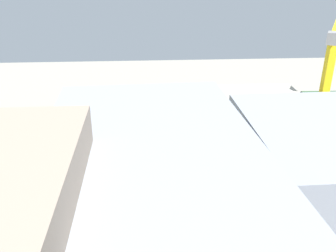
{
  "coord_description": "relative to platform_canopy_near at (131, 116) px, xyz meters",
  "views": [
    {
      "loc": [
        9.05,
        84.91,
        44.23
      ],
      "look_at": [
        3.49,
        0.0,
        6.22
      ],
      "focal_mm": 38.93,
      "sensor_mm": 36.0,
      "label": 1
    }
  ],
  "objects": [
    {
      "name": "track_rails",
      "position": [
        -13.45,
        -8.83,
        -4.0
      ],
      "size": [
        118.37,
        10.6,
        0.12
      ],
      "color": "#9E9EA8",
      "rests_on": "ground"
    },
    {
      "name": "street_tree_1",
      "position": [
        8.79,
        23.9,
        1.71
      ],
      "size": [
        6.34,
        6.34,
        9.07
      ],
      "color": "brown",
      "rests_on": "ground"
    },
    {
      "name": "construction_building",
      "position": [
        -13.43,
        36.62,
        6.64
      ],
      "size": [
        39.54,
        18.35,
        21.63
      ],
      "primitive_type": "cube",
      "rotation": [
        0.0,
        0.0,
        -0.03
      ],
      "color": "yellow",
      "rests_on": "ground"
    },
    {
      "name": "ground_plane",
      "position": [
        -13.45,
        12.4,
        -4.18
      ],
      "size": [
        189.45,
        189.45,
        0.0
      ],
      "primitive_type": "plane",
      "color": "#9E998C",
      "rests_on": "ground"
    },
    {
      "name": "box_truck_2",
      "position": [
        -3.45,
        23.73,
        -2.53
      ],
      "size": [
        9.62,
        3.27,
        3.39
      ],
      "color": "black",
      "rests_on": "ground"
    },
    {
      "name": "traffic_light",
      "position": [
        -22.64,
        22.97,
        0.55
      ],
      "size": [
        0.5,
        0.36,
        7.22
      ],
      "color": "#333333",
      "rests_on": "ground"
    },
    {
      "name": "rail_bed",
      "position": [
        -13.45,
        -8.83,
        -4.18
      ],
      "size": [
        118.73,
        17.04,
        0.01
      ],
      "primitive_type": "cube",
      "rotation": [
        0.0,
        0.0,
        -0.03
      ],
      "color": "#5B544C",
      "rests_on": "ground"
    },
    {
      "name": "parked_car_5",
      "position": [
        1.31,
        14.51,
        -3.36
      ],
      "size": [
        4.4,
        1.75,
        1.83
      ],
      "color": "black",
      "rests_on": "ground"
    },
    {
      "name": "tower_crane",
      "position": [
        -39.39,
        31.79,
        16.42
      ],
      "size": [
        15.71,
        26.44,
        33.93
      ],
      "color": "gray",
      "rests_on": "ground"
    },
    {
      "name": "parked_car_1",
      "position": [
        -32.23,
        14.49,
        -3.38
      ],
      "size": [
        4.88,
        2.01,
        1.8
      ],
      "color": "black",
      "rests_on": "ground"
    },
    {
      "name": "parked_car_4",
      "position": [
        -6.82,
        14.59,
        -3.39
      ],
      "size": [
        4.4,
        2.1,
        1.79
      ],
      "color": "black",
      "rests_on": "ground"
    },
    {
      "name": "parked_car_6",
      "position": [
        9.3,
        14.74,
        -3.46
      ],
      "size": [
        4.79,
        2.02,
        1.62
      ],
      "color": "black",
      "rests_on": "ground"
    },
    {
      "name": "construction_roof_slab",
      "position": [
        -13.43,
        36.62,
        17.65
      ],
      "size": [
        40.16,
        18.96,
        0.4
      ],
      "primitive_type": "cube",
      "rotation": [
        0.0,
        0.0,
        -0.03
      ],
      "color": "#B7B2A8",
      "rests_on": "construction_building"
    },
    {
      "name": "passenger_coach",
      "position": [
        -63.77,
        -11.81,
        -0.86
      ],
      "size": [
        17.94,
        3.64,
        6.32
      ],
      "color": "black",
      "rests_on": "ground"
    },
    {
      "name": "parked_car_3",
      "position": [
        -14.98,
        14.86,
        -3.45
      ],
      "size": [
        4.18,
        1.85,
        1.63
      ],
      "color": "black",
      "rests_on": "ground"
    },
    {
      "name": "platform_canopy_near",
      "position": [
        0.0,
        0.0,
        0.0
      ],
      "size": [
        54.15,
        6.64,
        4.38
      ],
      "color": "#A82D23",
      "rests_on": "ground"
    },
    {
      "name": "street_tree_0",
      "position": [
        -15.07,
        23.81,
        0.19
      ],
      "size": [
        5.11,
        5.11,
        6.94
      ],
      "color": "brown",
      "rests_on": "ground"
    },
    {
      "name": "locomotive",
      "position": [
        -38.83,
        -11.81,
        -2.35
      ],
      "size": [
        15.92,
        3.23,
        5.16
      ],
      "color": "black",
      "rests_on": "ground"
    },
    {
      "name": "parked_car_2",
      "position": [
        -23.69,
        14.7,
        -3.41
      ],
      "size": [
        4.22,
        2.08,
        1.71
      ],
      "color": "black",
      "rests_on": "ground"
    },
    {
      "name": "platform_canopy_far",
      "position": [
        -18.78,
        -6.13,
        -0.14
      ],
      "size": [
        45.2,
        5.98,
        4.26
      ],
      "color": "#A82D23",
      "rests_on": "ground"
    },
    {
      "name": "box_truck_1",
      "position": [
        -22.83,
        23.18,
        -2.46
      ],
      "size": [
        8.35,
        2.53,
        3.51
      ],
      "color": "black",
      "rests_on": "ground"
    },
    {
      "name": "parked_car_0",
      "position": [
        -40.29,
        15.18,
        -3.39
      ],
      "size": [
        4.75,
        1.91,
        1.78
      ],
      "color": "black",
      "rests_on": "ground"
    },
    {
      "name": "street_asphalt",
      "position": [
        -13.45,
        18.08,
        -4.18
      ],
      "size": [
        118.6,
        12.1,
        0.01
      ],
      "primitive_type": "cube",
      "rotation": [
        0.0,
        0.0,
        -0.03
      ],
      "color": "#38383D",
      "rests_on": "ground"
    },
    {
      "name": "box_truck_0",
      "position": [
        -5.89,
        21.72,
        -2.56
      ],
      "size": [
        9.81,
        3.07,
        3.29
      ],
      "color": "black",
      "rests_on": "ground"
    },
    {
      "name": "freight_coach_far",
      "position": [
        5.5,
        -5.86,
        -0.86
      ],
      "size": [
        16.67,
        3.51,
        6.3
      ],
      "color": "black",
      "rests_on": "ground"
    }
  ]
}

